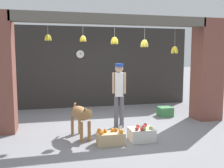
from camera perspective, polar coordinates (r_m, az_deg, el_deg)
ground_plane at (r=6.38m, az=0.87°, el=-9.99°), size 60.00×60.00×0.00m
shop_back_wall at (r=8.87m, az=-3.59°, el=3.88°), size 6.78×0.12×2.81m
shop_pillar_right at (r=7.55m, az=20.93°, el=3.00°), size 0.70×0.60×2.81m
storefront_awning at (r=6.30m, az=0.86°, el=14.14°), size 4.88×0.29×0.96m
dog at (r=5.52m, az=-7.07°, el=-6.96°), size 0.48×1.05×0.77m
shopkeeper at (r=6.25m, az=1.62°, el=-1.43°), size 0.34×0.28×1.62m
fruit_crate_oranges at (r=5.23m, az=-0.35°, el=-12.20°), size 0.56×0.34×0.31m
fruit_crate_apples at (r=5.48m, az=6.76°, el=-11.28°), size 0.52×0.42×0.34m
produce_box_green at (r=7.72m, az=12.03°, el=-6.17°), size 0.41×0.37×0.27m
water_bottle at (r=5.70m, az=1.86°, el=-10.63°), size 0.08×0.08×0.28m
wall_clock at (r=8.71m, az=-7.29°, el=6.79°), size 0.28×0.03×0.28m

